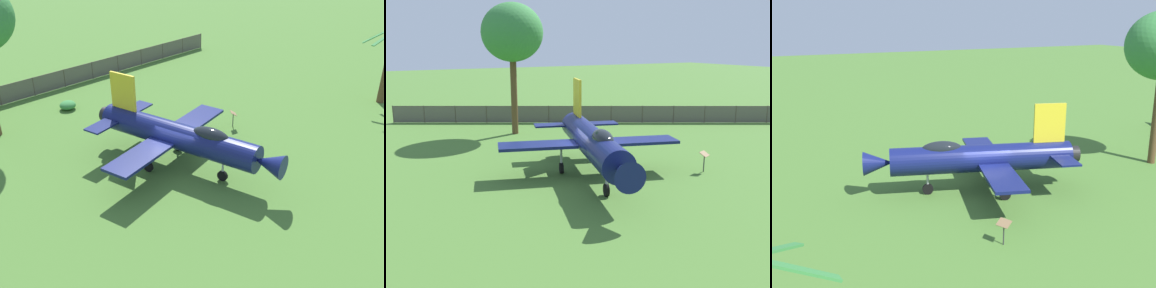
{
  "view_description": "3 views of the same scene",
  "coord_description": "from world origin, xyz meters",
  "views": [
    {
      "loc": [
        -6.75,
        20.94,
        13.31
      ],
      "look_at": [
        -1.3,
        1.46,
        2.36
      ],
      "focal_mm": 40.73,
      "sensor_mm": 36.0,
      "label": 1
    },
    {
      "loc": [
        -19.15,
        11.35,
        7.03
      ],
      "look_at": [
        -1.08,
        1.42,
        2.2
      ],
      "focal_mm": 40.69,
      "sensor_mm": 36.0,
      "label": 2
    },
    {
      "loc": [
        -11.67,
        -21.35,
        9.59
      ],
      "look_at": [
        -0.99,
        0.22,
        2.83
      ],
      "focal_mm": 43.0,
      "sensor_mm": 36.0,
      "label": 3
    }
  ],
  "objects": [
    {
      "name": "shrub_near_fence",
      "position": [
        10.38,
        -5.56,
        0.32
      ],
      "size": [
        1.2,
        1.2,
        0.64
      ],
      "color": "#387F3D",
      "rests_on": "ground_plane"
    },
    {
      "name": "display_jet",
      "position": [
        -0.34,
        0.11,
        1.99
      ],
      "size": [
        11.83,
        9.75,
        4.91
      ],
      "rotation": [
        0.0,
        0.0,
        2.84
      ],
      "color": "#111951",
      "rests_on": "ground_plane"
    },
    {
      "name": "ground_plane",
      "position": [
        0.0,
        0.0,
        0.0
      ],
      "size": [
        200.0,
        200.0,
        0.0
      ],
      "primitive_type": "plane",
      "color": "#47722D"
    },
    {
      "name": "info_plaque",
      "position": [
        -2.15,
        -5.98,
        0.85
      ],
      "size": [
        0.6,
        0.71,
        1.14
      ],
      "color": "#333333",
      "rests_on": "ground_plane"
    },
    {
      "name": "perimeter_fence",
      "position": [
        13.64,
        -8.46,
        0.83
      ],
      "size": [
        17.53,
        31.7,
        1.56
      ],
      "rotation": [
        0.0,
        0.0,
        7.35
      ],
      "color": "#4C4238",
      "rests_on": "ground_plane"
    }
  ]
}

